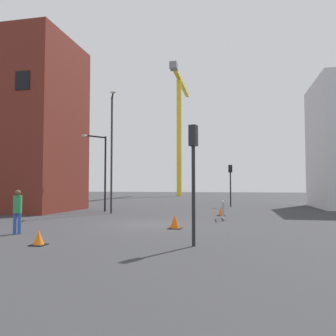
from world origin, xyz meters
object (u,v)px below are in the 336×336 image
Objects in this scene: streetlamp_tall at (112,145)px; streetlamp_short at (102,165)px; construction_crane at (179,114)px; traffic_light_near at (230,179)px; traffic_light_far at (193,164)px; pedestrian_walking at (18,208)px; traffic_cone_on_verge at (175,222)px; traffic_cone_by_barrier at (221,212)px; traffic_cone_orange at (39,238)px.

streetlamp_tall is 1.46× the size of streetlamp_short.
traffic_light_near is at bearing -71.44° from construction_crane.
traffic_light_near is at bearing 87.88° from traffic_light_far.
construction_crane is at bearing 100.31° from traffic_light_far.
pedestrian_walking is (1.26, -11.64, -2.48)m from streetlamp_short.
traffic_cone_on_verge is at bearing 26.55° from pedestrian_walking.
construction_crane reaches higher than streetlamp_short.
construction_crane is 50.59m from pedestrian_walking.
traffic_light_near is at bearing 87.39° from traffic_cone_by_barrier.
traffic_cone_by_barrier is at bearing 66.03° from traffic_cone_orange.
streetlamp_short reaches higher than traffic_light_near.
pedestrian_walking is at bearing 137.89° from traffic_cone_orange.
traffic_light_far is 5.72m from traffic_cone_orange.
traffic_cone_orange is (3.97, -50.68, -15.00)m from construction_crane.
traffic_cone_orange is 0.86× the size of traffic_cone_by_barrier.
traffic_cone_by_barrier is (9.40, -38.46, -14.96)m from construction_crane.
construction_crane is 3.90× the size of streetlamp_short.
construction_crane is 53.00m from traffic_cone_orange.
streetlamp_short is 3.20× the size of pedestrian_walking.
traffic_cone_on_verge is (7.29, -8.63, -3.24)m from streetlamp_short.
streetlamp_tall is at bearing 100.36° from traffic_cone_orange.
streetlamp_short is 9.03× the size of traffic_cone_on_verge.
streetlamp_tall reaches higher than traffic_cone_on_verge.
traffic_light_far is at bearing 9.89° from traffic_cone_orange.
streetlamp_short is 1.44× the size of traffic_light_far.
streetlamp_tall is at bearing 89.32° from pedestrian_walking.
construction_crane is 2.67× the size of streetlamp_tall.
pedestrian_walking is 12.77m from traffic_cone_by_barrier.
construction_crane is at bearing 103.74° from traffic_cone_by_barrier.
traffic_cone_orange is at bearing -125.38° from traffic_cone_on_verge.
streetlamp_short is (0.34, -36.90, -11.70)m from construction_crane.
construction_crane is at bearing 91.89° from pedestrian_walking.
traffic_light_near is 6.08× the size of traffic_cone_on_verge.
construction_crane is 12.46× the size of pedestrian_walking.
streetlamp_tall is 14.50× the size of traffic_cone_by_barrier.
streetlamp_tall reaches higher than traffic_cone_by_barrier.
traffic_cone_orange is at bearing -105.27° from traffic_light_near.
streetlamp_short is at bearing 104.74° from traffic_cone_orange.
traffic_cone_on_verge is at bearing -49.81° from streetlamp_short.
traffic_light_far is 7.74m from pedestrian_walking.
streetlamp_short is 11.61× the size of traffic_cone_orange.
pedestrian_walking is at bearing -88.11° from construction_crane.
construction_crane is at bearing 92.57° from streetlamp_tall.
traffic_light_far is (9.06, -49.79, -12.54)m from construction_crane.
traffic_cone_by_barrier is (-0.42, -9.22, -2.35)m from traffic_light_near.
construction_crane is 33.33m from traffic_light_near.
streetlamp_tall reaches higher than traffic_light_near.
construction_crane reaches higher than streetlamp_tall.
pedestrian_walking is 3.11× the size of traffic_cone_by_barrier.
pedestrian_walking is 3.63× the size of traffic_cone_orange.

